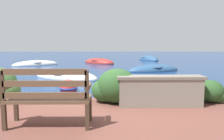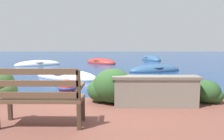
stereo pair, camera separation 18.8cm
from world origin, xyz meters
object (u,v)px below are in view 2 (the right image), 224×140
(park_bench, at_px, (41,96))
(rowboat_far, at_px, (38,64))
(rowboat_outer, at_px, (101,63))
(rowboat_distant, at_px, (151,60))
(rowboat_mid, at_px, (155,70))
(rowboat_nearest, at_px, (66,77))
(mooring_buoy, at_px, (67,88))

(park_bench, bearing_deg, rowboat_far, 109.90)
(park_bench, distance_m, rowboat_outer, 13.83)
(park_bench, bearing_deg, rowboat_outer, 90.02)
(rowboat_far, xyz_separation_m, rowboat_distant, (8.92, 4.93, 0.02))
(rowboat_outer, bearing_deg, park_bench, 131.57)
(rowboat_distant, bearing_deg, rowboat_mid, 153.90)
(rowboat_outer, bearing_deg, rowboat_nearest, 123.49)
(park_bench, xyz_separation_m, rowboat_distant, (4.60, 17.14, -0.63))
(mooring_buoy, bearing_deg, rowboat_mid, 53.35)
(park_bench, distance_m, rowboat_nearest, 6.42)
(rowboat_distant, bearing_deg, rowboat_nearest, 134.57)
(rowboat_nearest, bearing_deg, rowboat_mid, 57.43)
(park_bench, height_order, rowboat_mid, park_bench)
(rowboat_distant, xyz_separation_m, mooring_buoy, (-4.98, -13.51, 0.03))
(rowboat_distant, height_order, mooring_buoy, rowboat_distant)
(park_bench, height_order, rowboat_nearest, park_bench)
(park_bench, height_order, rowboat_outer, park_bench)
(mooring_buoy, bearing_deg, rowboat_outer, 87.30)
(rowboat_far, relative_size, rowboat_distant, 1.00)
(rowboat_far, xyz_separation_m, mooring_buoy, (3.94, -8.57, 0.04))
(rowboat_mid, relative_size, rowboat_outer, 1.08)
(park_bench, distance_m, rowboat_distant, 17.76)
(park_bench, xyz_separation_m, rowboat_nearest, (-1.02, 6.30, -0.64))
(park_bench, relative_size, rowboat_nearest, 0.38)
(park_bench, bearing_deg, rowboat_mid, 69.11)
(rowboat_nearest, height_order, mooring_buoy, rowboat_nearest)
(rowboat_nearest, bearing_deg, park_bench, -52.03)
(rowboat_outer, distance_m, rowboat_distant, 5.60)
(rowboat_far, bearing_deg, rowboat_distant, 175.73)
(rowboat_nearest, height_order, rowboat_far, rowboat_nearest)
(rowboat_outer, bearing_deg, mooring_buoy, 129.27)
(mooring_buoy, bearing_deg, rowboat_distant, 69.76)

